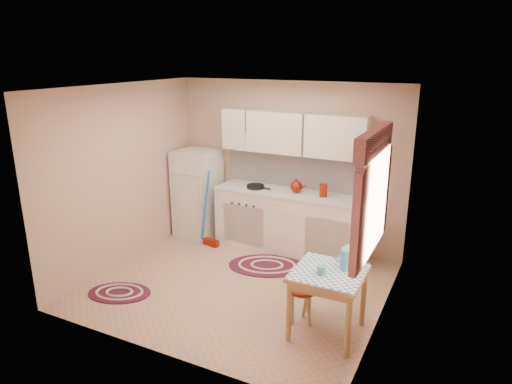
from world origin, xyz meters
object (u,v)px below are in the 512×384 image
table (327,303)px  base_cabinets (289,222)px  stool (302,306)px  fridge (198,193)px

table → base_cabinets: bearing=122.9°
stool → fridge: bearing=145.3°
table → stool: bearing=167.5°
base_cabinets → table: size_ratio=3.12×
fridge → table: size_ratio=1.94×
base_cabinets → fridge: bearing=-178.2°
stool → base_cabinets: bearing=116.6°
fridge → stool: bearing=-34.7°
fridge → base_cabinets: bearing=1.8°
fridge → table: (2.77, -1.78, -0.34)m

